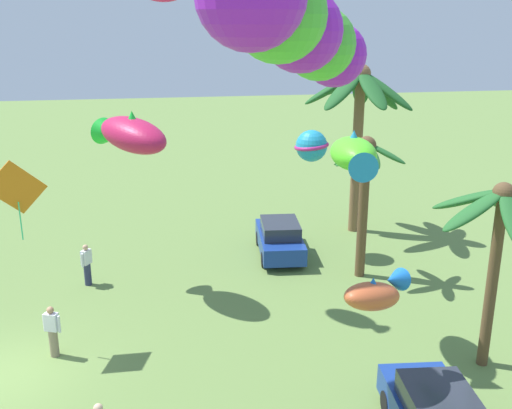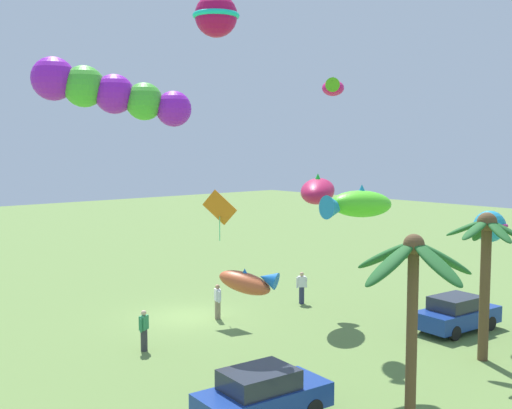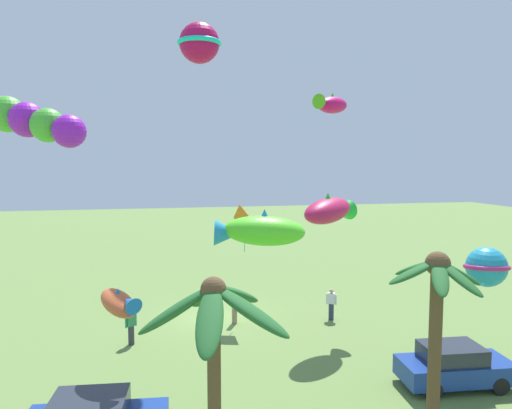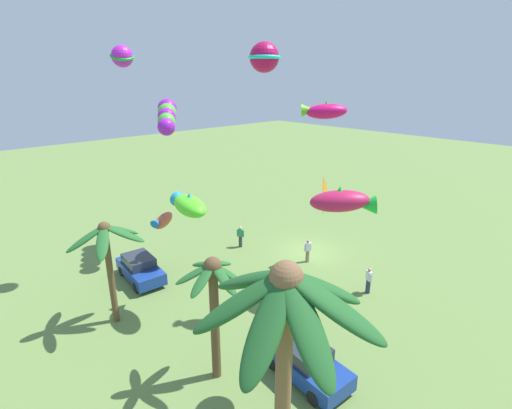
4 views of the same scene
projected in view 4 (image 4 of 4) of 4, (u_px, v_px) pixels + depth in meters
The scene contains 18 objects.
ground_plane at pixel (309, 252), 27.05m from camera, with size 120.00×120.00×0.00m, color olive.
palm_tree_0 at pixel (213, 291), 14.63m from camera, with size 2.89×2.84×5.45m.
palm_tree_1 at pixel (108, 245), 18.12m from camera, with size 3.46×3.67×5.41m.
palm_tree_2 at pixel (286, 319), 9.66m from camera, with size 5.11×4.74×7.62m.
parked_car_0 at pixel (140, 268), 23.17m from camera, with size 4.05×2.08×1.51m.
parked_car_1 at pixel (305, 361), 15.62m from camera, with size 4.03×2.03×1.51m.
spectator_0 at pixel (240, 236), 27.61m from camera, with size 0.48×0.39×1.59m.
spectator_1 at pixel (369, 280), 21.69m from camera, with size 0.48×0.40×1.59m.
spectator_2 at pixel (308, 251), 25.38m from camera, with size 0.36×0.52×1.59m.
kite_fish_0 at pixel (162, 220), 22.68m from camera, with size 1.61×2.04×0.98m.
kite_fish_1 at pixel (188, 205), 18.60m from camera, with size 2.91×1.59×1.18m.
kite_ball_2 at pixel (289, 292), 13.49m from camera, with size 1.77×1.77×1.28m.
kite_fish_3 at pixel (343, 201), 19.47m from camera, with size 3.50×3.09×1.51m.
kite_tube_4 at pixel (167, 116), 24.80m from camera, with size 4.09×3.05×2.01m.
kite_diamond_5 at pixel (325, 191), 24.03m from camera, with size 0.87×1.53×2.39m.
kite_ball_6 at pixel (122, 56), 20.46m from camera, with size 1.60×1.62×1.15m.
kite_ball_7 at pixel (264, 57), 21.23m from camera, with size 2.32×2.32×1.66m.
kite_fish_8 at pixel (324, 111), 17.52m from camera, with size 2.12×1.99×0.91m.
Camera 4 is at (-15.29, 19.57, 11.85)m, focal length 26.69 mm.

